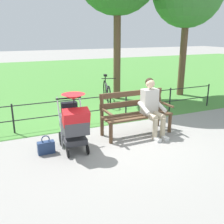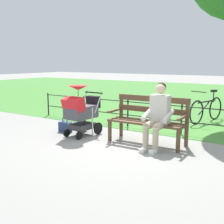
{
  "view_description": "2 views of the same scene",
  "coord_description": "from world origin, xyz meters",
  "px_view_note": "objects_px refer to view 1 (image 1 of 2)",
  "views": [
    {
      "loc": [
        2.34,
        4.8,
        2.24
      ],
      "look_at": [
        0.3,
        0.16,
        0.67
      ],
      "focal_mm": 41.38,
      "sensor_mm": 36.0,
      "label": 1
    },
    {
      "loc": [
        -2.9,
        5.12,
        1.67
      ],
      "look_at": [
        0.29,
        0.2,
        0.63
      ],
      "focal_mm": 45.75,
      "sensor_mm": 36.0,
      "label": 2
    }
  ],
  "objects_px": {
    "person_on_bench": "(152,106)",
    "bicycle": "(107,92)",
    "park_bench": "(135,111)",
    "handbag": "(46,147)",
    "stroller": "(74,121)"
  },
  "relations": [
    {
      "from": "person_on_bench",
      "to": "bicycle",
      "type": "bearing_deg",
      "value": -92.93
    },
    {
      "from": "park_bench",
      "to": "person_on_bench",
      "type": "distance_m",
      "value": 0.4
    },
    {
      "from": "park_bench",
      "to": "stroller",
      "type": "relative_size",
      "value": 1.4
    },
    {
      "from": "park_bench",
      "to": "person_on_bench",
      "type": "xyz_separation_m",
      "value": [
        -0.3,
        0.22,
        0.15
      ]
    },
    {
      "from": "handbag",
      "to": "person_on_bench",
      "type": "bearing_deg",
      "value": -179.06
    },
    {
      "from": "park_bench",
      "to": "bicycle",
      "type": "relative_size",
      "value": 1.0
    },
    {
      "from": "person_on_bench",
      "to": "bicycle",
      "type": "distance_m",
      "value": 3.0
    },
    {
      "from": "person_on_bench",
      "to": "handbag",
      "type": "xyz_separation_m",
      "value": [
        2.37,
        0.04,
        -0.55
      ]
    },
    {
      "from": "stroller",
      "to": "handbag",
      "type": "distance_m",
      "value": 0.72
    },
    {
      "from": "person_on_bench",
      "to": "stroller",
      "type": "height_order",
      "value": "person_on_bench"
    },
    {
      "from": "handbag",
      "to": "bicycle",
      "type": "xyz_separation_m",
      "value": [
        -2.52,
        -3.02,
        0.24
      ]
    },
    {
      "from": "park_bench",
      "to": "stroller",
      "type": "height_order",
      "value": "stroller"
    },
    {
      "from": "park_bench",
      "to": "person_on_bench",
      "type": "bearing_deg",
      "value": 143.2
    },
    {
      "from": "stroller",
      "to": "bicycle",
      "type": "bearing_deg",
      "value": -122.65
    },
    {
      "from": "person_on_bench",
      "to": "bicycle",
      "type": "height_order",
      "value": "person_on_bench"
    }
  ]
}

